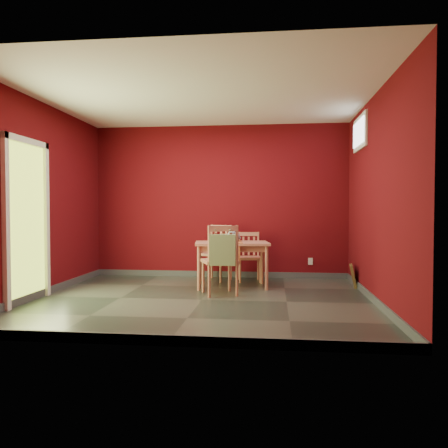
# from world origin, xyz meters

# --- Properties ---
(ground) EXTENTS (4.50, 4.50, 0.00)m
(ground) POSITION_xyz_m (0.00, 0.00, 0.00)
(ground) COLOR #2D342D
(ground) RESTS_ON ground
(room_shell) EXTENTS (4.50, 4.50, 4.50)m
(room_shell) POSITION_xyz_m (0.00, 0.00, 0.05)
(room_shell) COLOR #52080D
(room_shell) RESTS_ON ground
(doorway) EXTENTS (0.06, 1.01, 2.13)m
(doorway) POSITION_xyz_m (-2.23, -0.40, 1.12)
(doorway) COLOR #B7D838
(doorway) RESTS_ON ground
(window) EXTENTS (0.05, 0.90, 0.50)m
(window) POSITION_xyz_m (2.23, 1.00, 2.35)
(window) COLOR white
(window) RESTS_ON room_shell
(outlet_plate) EXTENTS (0.08, 0.02, 0.12)m
(outlet_plate) POSITION_xyz_m (1.60, 1.99, 0.30)
(outlet_plate) COLOR silver
(outlet_plate) RESTS_ON room_shell
(dining_table) EXTENTS (1.21, 0.82, 0.70)m
(dining_table) POSITION_xyz_m (0.31, 0.99, 0.61)
(dining_table) COLOR #BA6E57
(dining_table) RESTS_ON ground
(table_runner) EXTENTS (0.39, 0.68, 0.32)m
(table_runner) POSITION_xyz_m (0.31, 0.88, 0.65)
(table_runner) COLOR #AF552D
(table_runner) RESTS_ON dining_table
(chair_far_left) EXTENTS (0.57, 0.57, 0.94)m
(chair_far_left) POSITION_xyz_m (-0.00, 1.65, 0.48)
(chair_far_left) COLOR #BA6E57
(chair_far_left) RESTS_ON ground
(chair_far_right) EXTENTS (0.43, 0.43, 0.82)m
(chair_far_right) POSITION_xyz_m (0.55, 1.61, 0.42)
(chair_far_right) COLOR #BA6E57
(chair_far_right) RESTS_ON ground
(chair_near) EXTENTS (0.60, 0.60, 0.99)m
(chair_near) POSITION_xyz_m (0.21, 0.35, 0.50)
(chair_near) COLOR #BA6E57
(chair_near) RESTS_ON ground
(tote_bag) EXTENTS (0.35, 0.20, 0.49)m
(tote_bag) POSITION_xyz_m (0.27, 0.13, 0.66)
(tote_bag) COLOR #7B905C
(tote_bag) RESTS_ON chair_near
(cat) EXTENTS (0.43, 0.51, 0.22)m
(cat) POSITION_xyz_m (0.33, 1.05, 0.81)
(cat) COLOR slate
(cat) RESTS_ON table_runner
(picture_frame) EXTENTS (0.17, 0.36, 0.35)m
(picture_frame) POSITION_xyz_m (2.19, 1.21, 0.17)
(picture_frame) COLOR brown
(picture_frame) RESTS_ON ground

